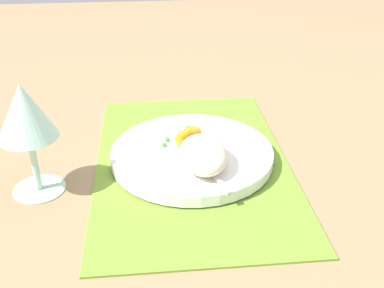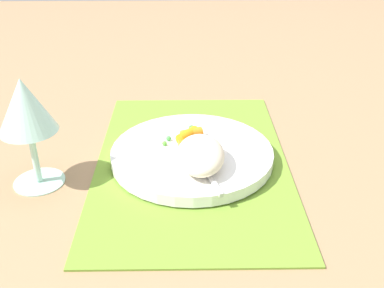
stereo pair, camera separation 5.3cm
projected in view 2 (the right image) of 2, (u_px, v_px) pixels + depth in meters
ground_plane at (192, 162)px, 0.74m from camera, size 2.40×2.40×0.00m
placemat at (192, 161)px, 0.74m from camera, size 0.48×0.30×0.01m
plate at (192, 154)px, 0.73m from camera, size 0.26×0.26×0.02m
rice_mound at (200, 155)px, 0.68m from camera, size 0.11×0.07×0.04m
carrot_portion at (194, 139)px, 0.74m from camera, size 0.06×0.06×0.02m
pea_scatter at (187, 140)px, 0.75m from camera, size 0.08×0.07×0.01m
fork at (196, 154)px, 0.71m from camera, size 0.18×0.06×0.01m
wine_glass at (25, 109)px, 0.63m from camera, size 0.08×0.08×0.17m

